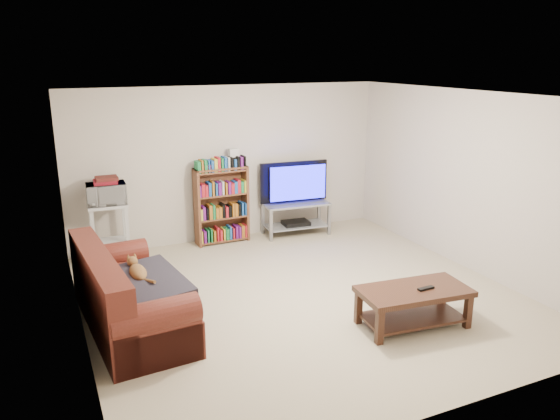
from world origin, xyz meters
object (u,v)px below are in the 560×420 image
sofa (124,301)px  bookshelf (222,204)px  coffee_table (413,300)px  tv_stand (296,213)px

sofa → bookshelf: 2.91m
coffee_table → bookshelf: bearing=111.6°
tv_stand → bookshelf: size_ratio=0.92×
sofa → bookshelf: (1.85, 2.22, 0.31)m
tv_stand → bookshelf: (-1.22, 0.12, 0.26)m
sofa → bookshelf: bookshelf is taller
coffee_table → bookshelf: bookshelf is taller
coffee_table → tv_stand: 3.36m
coffee_table → bookshelf: (-0.99, 3.47, 0.32)m
tv_stand → coffee_table: bearing=-89.0°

